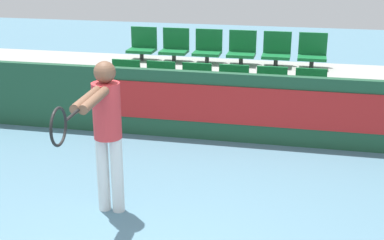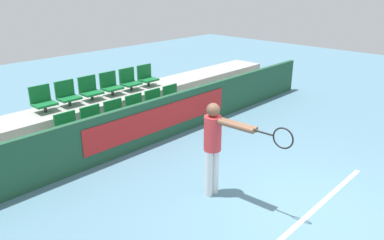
{
  "view_description": "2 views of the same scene",
  "coord_description": "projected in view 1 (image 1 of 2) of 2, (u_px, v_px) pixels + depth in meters",
  "views": [
    {
      "loc": [
        1.39,
        -3.4,
        2.78
      ],
      "look_at": [
        0.18,
        2.15,
        0.87
      ],
      "focal_mm": 50.0,
      "sensor_mm": 36.0,
      "label": 1
    },
    {
      "loc": [
        -4.87,
        -2.14,
        3.46
      ],
      "look_at": [
        -0.19,
        2.31,
        1.05
      ],
      "focal_mm": 35.0,
      "sensor_mm": 36.0,
      "label": 2
    }
  ],
  "objects": [
    {
      "name": "stadium_chair_6",
      "position": [
        143.0,
        45.0,
        9.47
      ],
      "size": [
        0.47,
        0.38,
        0.57
      ],
      "color": "#333333",
      "rests_on": "bleacher_tier_middle"
    },
    {
      "name": "stadium_chair_8",
      "position": [
        208.0,
        48.0,
        9.24
      ],
      "size": [
        0.47,
        0.38,
        0.57
      ],
      "color": "#333333",
      "rests_on": "bleacher_tier_middle"
    },
    {
      "name": "stadium_chair_5",
      "position": [
        310.0,
        90.0,
        8.06
      ],
      "size": [
        0.47,
        0.38,
        0.57
      ],
      "color": "#333333",
      "rests_on": "bleacher_tier_front"
    },
    {
      "name": "bleacher_tier_front",
      "position": [
        212.0,
        114.0,
        8.39
      ],
      "size": [
        12.06,
        1.01,
        0.38
      ],
      "color": "#9E9E99",
      "rests_on": "ground"
    },
    {
      "name": "stadium_chair_11",
      "position": [
        312.0,
        52.0,
        8.88
      ],
      "size": [
        0.47,
        0.38,
        0.57
      ],
      "color": "#333333",
      "rests_on": "bleacher_tier_middle"
    },
    {
      "name": "stadium_chair_3",
      "position": [
        233.0,
        86.0,
        8.3
      ],
      "size": [
        0.47,
        0.38,
        0.57
      ],
      "color": "#333333",
      "rests_on": "bleacher_tier_front"
    },
    {
      "name": "stadium_chair_2",
      "position": [
        196.0,
        84.0,
        8.42
      ],
      "size": [
        0.47,
        0.38,
        0.57
      ],
      "color": "#333333",
      "rests_on": "bleacher_tier_front"
    },
    {
      "name": "tennis_player",
      "position": [
        105.0,
        124.0,
        5.42
      ],
      "size": [
        0.29,
        1.53,
        1.65
      ],
      "rotation": [
        0.0,
        0.0,
        0.06
      ],
      "color": "silver",
      "rests_on": "ground"
    },
    {
      "name": "bleacher_tier_middle",
      "position": [
        223.0,
        86.0,
        9.27
      ],
      "size": [
        12.06,
        1.01,
        0.76
      ],
      "color": "#9E9E99",
      "rests_on": "ground"
    },
    {
      "name": "stadium_chair_1",
      "position": [
        160.0,
        82.0,
        8.54
      ],
      "size": [
        0.47,
        0.38,
        0.57
      ],
      "color": "#333333",
      "rests_on": "bleacher_tier_front"
    },
    {
      "name": "stadium_chair_7",
      "position": [
        175.0,
        46.0,
        9.35
      ],
      "size": [
        0.47,
        0.38,
        0.57
      ],
      "color": "#333333",
      "rests_on": "bleacher_tier_middle"
    },
    {
      "name": "stadium_chair_9",
      "position": [
        242.0,
        49.0,
        9.12
      ],
      "size": [
        0.47,
        0.38,
        0.57
      ],
      "color": "#333333",
      "rests_on": "bleacher_tier_middle"
    },
    {
      "name": "stadium_chair_10",
      "position": [
        277.0,
        51.0,
        9.0
      ],
      "size": [
        0.47,
        0.38,
        0.57
      ],
      "color": "#333333",
      "rests_on": "bleacher_tier_middle"
    },
    {
      "name": "barrier_wall",
      "position": [
        206.0,
        106.0,
        7.74
      ],
      "size": [
        12.46,
        0.14,
        1.01
      ],
      "color": "#1E4C33",
      "rests_on": "ground"
    },
    {
      "name": "stadium_chair_4",
      "position": [
        271.0,
        88.0,
        8.18
      ],
      "size": [
        0.47,
        0.38,
        0.57
      ],
      "color": "#333333",
      "rests_on": "bleacher_tier_front"
    },
    {
      "name": "stadium_chair_0",
      "position": [
        125.0,
        80.0,
        8.66
      ],
      "size": [
        0.47,
        0.38,
        0.57
      ],
      "color": "#333333",
      "rests_on": "bleacher_tier_front"
    }
  ]
}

